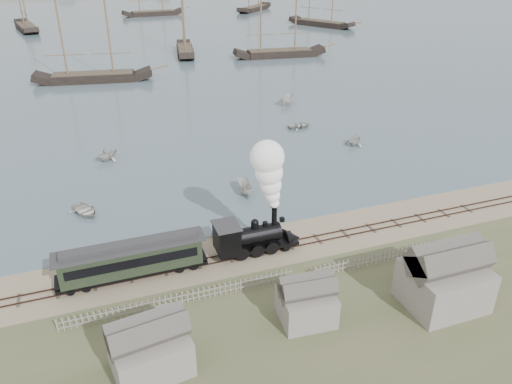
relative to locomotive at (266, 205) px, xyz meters
name	(u,v)px	position (x,y,z in m)	size (l,w,h in m)	color
ground	(234,244)	(-2.52, 2.00, -4.81)	(600.00, 600.00, 0.00)	tan
harbor_water	(98,15)	(-2.52, 172.00, -4.78)	(600.00, 336.00, 0.06)	#435660
rail_track	(240,255)	(-2.52, 0.00, -4.77)	(120.00, 1.80, 0.16)	#35231D
picket_fence_west	(183,304)	(-9.02, -5.00, -4.81)	(19.00, 0.10, 1.20)	gray
picket_fence_east	(389,261)	(9.98, -5.50, -4.81)	(15.00, 0.10, 1.20)	gray
shed_left	(152,369)	(-12.52, -11.00, -4.81)	(5.00, 4.00, 4.10)	gray
shed_mid	(306,319)	(-0.52, -10.00, -4.81)	(4.00, 3.50, 3.60)	gray
shed_right	(440,303)	(10.48, -12.00, -4.81)	(6.00, 5.00, 5.10)	gray
locomotive	(266,205)	(0.00, 0.00, 0.00)	(8.39, 3.13, 10.46)	black
passenger_coach	(132,258)	(-12.25, 0.00, -2.84)	(12.74, 2.46, 3.09)	black
beached_dinghy	(230,237)	(-2.61, 2.80, -4.43)	(3.68, 2.63, 0.76)	#B9B6B0
rowboat_0	(85,211)	(-15.60, 12.94, -4.34)	(3.91, 2.79, 0.81)	#B9B6B0
rowboat_1	(106,154)	(-12.07, 27.11, -3.85)	(3.40, 2.93, 1.79)	#B9B6B0
rowboat_2	(245,188)	(1.93, 11.70, -4.05)	(3.62, 1.36, 1.40)	#B9B6B0
rowboat_3	(300,125)	(17.11, 29.81, -4.36)	(3.78, 2.70, 0.78)	#B9B6B0
rowboat_4	(355,139)	(21.46, 20.63, -3.93)	(3.12, 2.69, 1.64)	#B9B6B0
rowboat_5	(287,100)	(20.11, 41.79, -3.95)	(4.14, 1.56, 1.60)	#B9B6B0
schooner_2	(87,31)	(-10.82, 70.04, 5.25)	(23.44, 5.41, 20.00)	black
schooner_3	(183,13)	(12.76, 89.82, 5.25)	(18.36, 4.24, 20.00)	black
schooner_4	(280,14)	(34.02, 78.89, 5.25)	(22.61, 5.22, 20.00)	black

